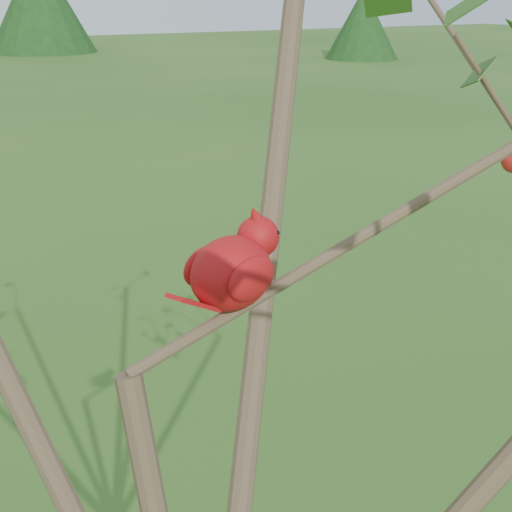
{
  "coord_description": "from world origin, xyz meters",
  "views": [
    {
      "loc": [
        -0.34,
        -0.75,
        2.41
      ],
      "look_at": [
        0.14,
        0.11,
        2.07
      ],
      "focal_mm": 55.0,
      "sensor_mm": 36.0,
      "label": 1
    }
  ],
  "objects": [
    {
      "name": "cardinal",
      "position": [
        0.1,
        0.09,
        2.07
      ],
      "size": [
        0.2,
        0.13,
        0.14
      ],
      "rotation": [
        0.0,
        0.0,
        0.38
      ],
      "color": "#9E0F0D",
      "rests_on": "ground"
    },
    {
      "name": "crabapple_tree",
      "position": [
        0.03,
        -0.02,
        2.12
      ],
      "size": [
        2.35,
        2.05,
        2.95
      ],
      "color": "#423224",
      "rests_on": "ground"
    }
  ]
}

